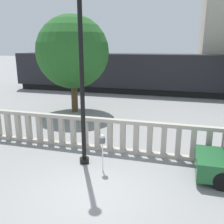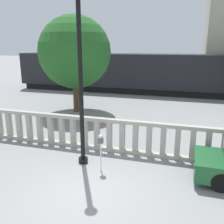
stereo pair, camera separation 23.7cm
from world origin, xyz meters
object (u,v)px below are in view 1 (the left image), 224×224
Objects in this scene: lamppost at (81,67)px; train_near at (168,73)px; tree_right at (73,52)px; parking_meter at (102,141)px.

lamppost is 14.84m from train_near.
train_near is at bearing 55.10° from tree_right.
parking_meter is at bearing -94.96° from train_near.
lamppost reaches higher than parking_meter.
train_near is (2.13, 14.59, -1.73)m from lamppost.
tree_right is at bearing -124.90° from train_near.
parking_meter is at bearing -59.54° from tree_right.
tree_right is (-5.48, -7.85, 1.98)m from train_near.
train_near is at bearing 81.69° from lamppost.
train_near is (1.30, 14.96, 0.73)m from parking_meter.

